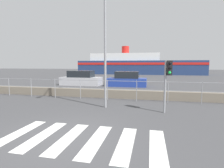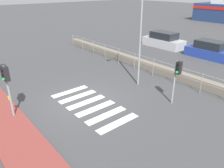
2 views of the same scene
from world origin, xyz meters
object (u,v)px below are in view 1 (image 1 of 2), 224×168
at_px(parked_car_silver, 81,79).
at_px(traffic_light_far, 168,75).
at_px(parked_car_blue, 127,80).
at_px(ferry_boat, 136,65).
at_px(streetlamp, 104,28).

bearing_deg(parked_car_silver, traffic_light_far, -49.61).
xyz_separation_m(parked_car_silver, parked_car_blue, (5.17, 0.00, -0.02)).
relative_size(traffic_light_far, ferry_boat, 0.09).
height_order(streetlamp, parked_car_blue, streetlamp).
height_order(streetlamp, ferry_boat, ferry_boat).
distance_m(streetlamp, parked_car_blue, 10.19).
bearing_deg(ferry_boat, parked_car_silver, -99.54).
bearing_deg(streetlamp, ferry_boat, 91.75).
bearing_deg(traffic_light_far, streetlamp, 176.34).
relative_size(traffic_light_far, streetlamp, 0.37).
relative_size(traffic_light_far, parked_car_blue, 0.61).
bearing_deg(parked_car_silver, parked_car_blue, 0.00).
height_order(ferry_boat, parked_car_blue, ferry_boat).
bearing_deg(traffic_light_far, ferry_boat, 96.84).
bearing_deg(parked_car_blue, ferry_boat, 92.27).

